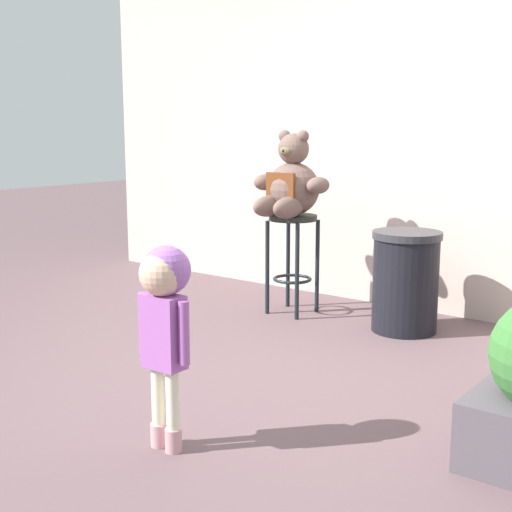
{
  "coord_description": "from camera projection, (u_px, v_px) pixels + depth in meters",
  "views": [
    {
      "loc": [
        2.24,
        -2.87,
        1.42
      ],
      "look_at": [
        -0.29,
        0.41,
        0.65
      ],
      "focal_mm": 48.9,
      "sensor_mm": 36.0,
      "label": 1
    }
  ],
  "objects": [
    {
      "name": "bar_stool_with_teddy",
      "position": [
        293.0,
        244.0,
        5.29
      ],
      "size": [
        0.37,
        0.37,
        0.76
      ],
      "color": "#222722",
      "rests_on": "ground_plane"
    },
    {
      "name": "building_wall",
      "position": [
        435.0,
        65.0,
        5.24
      ],
      "size": [
        6.63,
        0.3,
        3.75
      ],
      "primitive_type": "cube",
      "color": "beige",
      "rests_on": "ground_plane"
    },
    {
      "name": "child_walking",
      "position": [
        164.0,
        304.0,
        3.0
      ],
      "size": [
        0.29,
        0.23,
        0.92
      ],
      "rotation": [
        0.0,
        0.0,
        0.61
      ],
      "color": "#CA9497",
      "rests_on": "ground_plane"
    },
    {
      "name": "teddy_bear",
      "position": [
        291.0,
        185.0,
        5.18
      ],
      "size": [
        0.62,
        0.55,
        0.63
      ],
      "color": "brown",
      "rests_on": "bar_stool_with_teddy"
    },
    {
      "name": "ground_plane",
      "position": [
        252.0,
        388.0,
        3.84
      ],
      "size": [
        24.0,
        24.0,
        0.0
      ],
      "primitive_type": "plane",
      "color": "#634D51"
    },
    {
      "name": "trash_bin",
      "position": [
        405.0,
        281.0,
        4.85
      ],
      "size": [
        0.48,
        0.48,
        0.71
      ],
      "color": "black",
      "rests_on": "ground_plane"
    }
  ]
}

